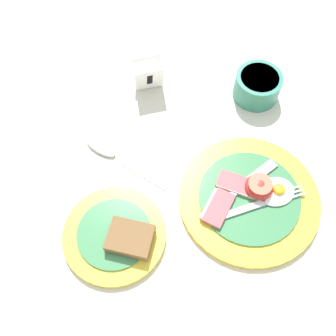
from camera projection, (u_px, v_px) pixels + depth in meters
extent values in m
plane|color=beige|center=(206.00, 200.00, 0.74)|extent=(3.00, 3.00, 0.00)
cylinder|color=yellow|center=(249.00, 199.00, 0.73)|extent=(0.26, 0.26, 0.01)
cylinder|color=#3D7F4C|center=(250.00, 197.00, 0.73)|extent=(0.19, 0.19, 0.00)
cube|color=#BC5156|center=(219.00, 208.00, 0.71)|extent=(0.08, 0.08, 0.01)
cube|color=beige|center=(211.00, 204.00, 0.71)|extent=(0.06, 0.06, 0.01)
cube|color=#BC5156|center=(242.00, 184.00, 0.73)|extent=(0.10, 0.09, 0.01)
cube|color=beige|center=(239.00, 191.00, 0.73)|extent=(0.08, 0.06, 0.01)
ellipsoid|color=red|center=(259.00, 187.00, 0.72)|extent=(0.05, 0.05, 0.03)
cylinder|color=#DB664C|center=(260.00, 184.00, 0.71)|extent=(0.04, 0.04, 0.00)
ellipsoid|color=white|center=(276.00, 192.00, 0.73)|extent=(0.07, 0.06, 0.01)
ellipsoid|color=yellow|center=(279.00, 189.00, 0.72)|extent=(0.02, 0.02, 0.01)
cube|color=silver|center=(238.00, 211.00, 0.71)|extent=(0.11, 0.02, 0.00)
cube|color=silver|center=(275.00, 199.00, 0.72)|extent=(0.03, 0.02, 0.00)
cube|color=silver|center=(295.00, 197.00, 0.72)|extent=(0.04, 0.01, 0.00)
cube|color=silver|center=(293.00, 193.00, 0.73)|extent=(0.04, 0.01, 0.00)
cube|color=silver|center=(291.00, 189.00, 0.73)|extent=(0.04, 0.01, 0.00)
cube|color=silver|center=(224.00, 201.00, 0.72)|extent=(0.10, 0.05, 0.00)
cube|color=#9EA0A5|center=(260.00, 173.00, 0.74)|extent=(0.08, 0.05, 0.00)
cylinder|color=yellow|center=(115.00, 235.00, 0.70)|extent=(0.18, 0.18, 0.01)
cylinder|color=#3D7F4C|center=(114.00, 233.00, 0.69)|extent=(0.13, 0.13, 0.00)
cube|color=brown|center=(130.00, 238.00, 0.68)|extent=(0.10, 0.09, 0.02)
cylinder|color=#337F6B|center=(257.00, 86.00, 0.83)|extent=(0.10, 0.10, 0.06)
cylinder|color=white|center=(260.00, 78.00, 0.81)|extent=(0.08, 0.08, 0.01)
cube|color=white|center=(150.00, 80.00, 0.83)|extent=(0.06, 0.02, 0.07)
cube|color=white|center=(147.00, 72.00, 0.84)|extent=(0.06, 0.02, 0.07)
cube|color=black|center=(150.00, 80.00, 0.82)|extent=(0.01, 0.01, 0.04)
cube|color=silver|center=(143.00, 174.00, 0.76)|extent=(0.08, 0.09, 0.01)
ellipsoid|color=silver|center=(101.00, 147.00, 0.79)|extent=(0.06, 0.07, 0.01)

